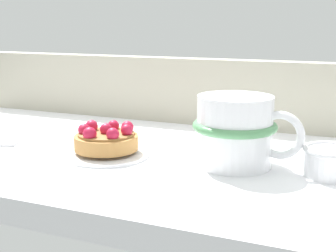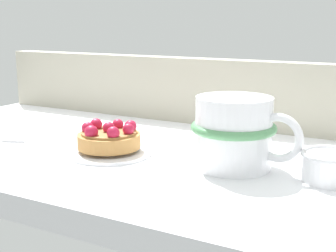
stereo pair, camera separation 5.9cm
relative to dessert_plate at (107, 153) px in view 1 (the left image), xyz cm
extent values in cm
cube|color=white|center=(4.48, 4.07, -1.91)|extent=(88.32, 42.01, 2.99)
cube|color=#B2AD99|center=(4.48, 23.36, 5.07)|extent=(86.55, 3.44, 10.97)
cylinder|color=white|center=(0.00, 0.00, 0.03)|extent=(11.17, 11.17, 0.89)
cylinder|color=white|center=(0.00, 0.00, -0.19)|extent=(6.14, 6.14, 0.44)
cylinder|color=#B77F42|center=(0.00, 0.00, 1.39)|extent=(8.25, 8.25, 1.84)
cylinder|color=olive|center=(0.00, 0.00, 2.47)|extent=(7.26, 7.26, 0.30)
sphere|color=#B71938|center=(0.00, 0.00, 3.10)|extent=(1.61, 1.61, 1.61)
sphere|color=#B71938|center=(2.79, 0.42, 3.16)|extent=(1.52, 1.52, 1.52)
sphere|color=#B71938|center=(1.96, 2.16, 3.10)|extent=(1.66, 1.66, 1.66)
sphere|color=#B71938|center=(-0.36, 2.59, 3.01)|extent=(1.53, 1.53, 1.53)
sphere|color=#B71938|center=(-2.68, 0.83, 3.12)|extent=(1.66, 1.66, 1.66)
sphere|color=#B71938|center=(-2.56, -1.14, 3.04)|extent=(1.62, 1.62, 1.62)
sphere|color=#B71938|center=(-0.75, -2.71, 3.03)|extent=(1.75, 1.75, 1.75)
sphere|color=#B71938|center=(2.07, -1.92, 3.09)|extent=(1.63, 1.63, 1.63)
cylinder|color=white|center=(16.31, 2.44, 3.86)|extent=(9.06, 9.06, 8.55)
torus|color=#569960|center=(16.31, 2.44, 4.49)|extent=(10.13, 10.13, 1.03)
torus|color=white|center=(21.67, 2.44, 3.86)|extent=(5.73, 0.95, 5.73)
cube|color=silver|center=(-15.65, -1.84, -0.11)|extent=(3.32, 1.59, 0.60)
cube|color=silver|center=(-15.94, -1.16, -0.11)|extent=(3.32, 1.59, 0.60)
cube|color=silver|center=(-16.22, -0.49, -0.11)|extent=(3.32, 1.59, 0.60)
cube|color=silver|center=(-16.51, 0.19, -0.11)|extent=(3.32, 1.59, 0.60)
cylinder|color=white|center=(27.54, 2.77, 1.12)|extent=(6.10, 6.10, 3.07)
torus|color=silver|center=(27.54, 2.77, 2.66)|extent=(6.58, 6.58, 0.60)
camera|label=1|loc=(30.47, -51.38, 16.95)|focal=50.59mm
camera|label=2|loc=(35.73, -48.82, 16.95)|focal=50.59mm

